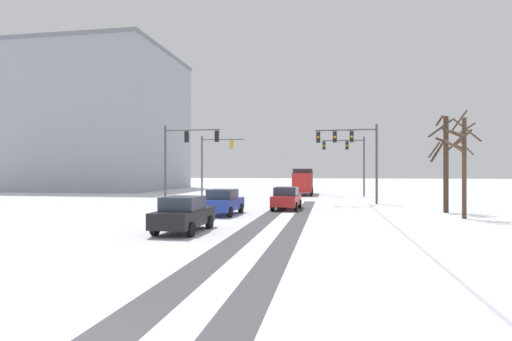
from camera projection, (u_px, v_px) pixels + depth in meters
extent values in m
cube|color=#4C4C51|center=(295.00, 226.00, 20.76)|extent=(0.96, 33.88, 0.01)
cube|color=#4C4C51|center=(257.00, 225.00, 21.09)|extent=(1.08, 33.88, 0.01)
cube|color=white|center=(449.00, 233.00, 18.05)|extent=(4.00, 33.88, 0.12)
cylinder|color=#47474C|center=(364.00, 166.00, 44.83)|extent=(0.18, 0.18, 6.50)
cylinder|color=#47474C|center=(343.00, 140.00, 45.19)|extent=(4.51, 0.18, 0.12)
cube|color=black|center=(347.00, 145.00, 45.12)|extent=(0.32, 0.24, 0.90)
sphere|color=black|center=(347.00, 143.00, 44.96)|extent=(0.20, 0.20, 0.20)
sphere|color=orange|center=(347.00, 145.00, 44.96)|extent=(0.20, 0.20, 0.20)
sphere|color=black|center=(347.00, 148.00, 44.96)|extent=(0.20, 0.20, 0.20)
cube|color=black|center=(324.00, 146.00, 45.52)|extent=(0.32, 0.24, 0.90)
sphere|color=black|center=(324.00, 143.00, 45.36)|extent=(0.20, 0.20, 0.20)
sphere|color=orange|center=(324.00, 146.00, 45.36)|extent=(0.20, 0.20, 0.20)
sphere|color=black|center=(324.00, 148.00, 45.36)|extent=(0.20, 0.20, 0.20)
cylinder|color=#47474C|center=(202.00, 166.00, 43.85)|extent=(0.18, 0.18, 6.50)
cylinder|color=#47474C|center=(223.00, 139.00, 43.54)|extent=(4.56, 0.29, 0.12)
cube|color=#B79319|center=(231.00, 144.00, 43.42)|extent=(0.33, 0.25, 0.90)
sphere|color=black|center=(232.00, 142.00, 43.58)|extent=(0.20, 0.20, 0.20)
sphere|color=orange|center=(232.00, 145.00, 43.58)|extent=(0.20, 0.20, 0.20)
sphere|color=black|center=(232.00, 147.00, 43.58)|extent=(0.20, 0.20, 0.20)
cylinder|color=#47474C|center=(165.00, 165.00, 34.00)|extent=(0.18, 0.18, 6.50)
cylinder|color=#47474C|center=(192.00, 130.00, 33.59)|extent=(4.63, 0.15, 0.12)
cube|color=black|center=(187.00, 137.00, 33.67)|extent=(0.32, 0.24, 0.90)
sphere|color=black|center=(187.00, 133.00, 33.83)|extent=(0.20, 0.20, 0.20)
sphere|color=orange|center=(187.00, 137.00, 33.83)|extent=(0.20, 0.20, 0.20)
sphere|color=black|center=(187.00, 141.00, 33.83)|extent=(0.20, 0.20, 0.20)
cube|color=black|center=(217.00, 136.00, 33.21)|extent=(0.32, 0.24, 0.90)
sphere|color=black|center=(217.00, 133.00, 33.37)|extent=(0.20, 0.20, 0.20)
sphere|color=orange|center=(217.00, 137.00, 33.37)|extent=(0.20, 0.20, 0.20)
sphere|color=black|center=(217.00, 140.00, 33.37)|extent=(0.20, 0.20, 0.20)
cylinder|color=#47474C|center=(377.00, 165.00, 33.01)|extent=(0.18, 0.18, 6.50)
cylinder|color=#47474C|center=(345.00, 130.00, 33.55)|extent=(4.87, 0.35, 0.12)
cube|color=black|center=(352.00, 137.00, 33.44)|extent=(0.33, 0.25, 0.90)
sphere|color=black|center=(352.00, 133.00, 33.29)|extent=(0.20, 0.20, 0.20)
sphere|color=orange|center=(352.00, 136.00, 33.29)|extent=(0.20, 0.20, 0.20)
sphere|color=black|center=(352.00, 140.00, 33.29)|extent=(0.20, 0.20, 0.20)
cube|color=black|center=(335.00, 137.00, 33.74)|extent=(0.33, 0.25, 0.90)
sphere|color=black|center=(335.00, 133.00, 33.58)|extent=(0.20, 0.20, 0.20)
sphere|color=orange|center=(335.00, 137.00, 33.58)|extent=(0.20, 0.20, 0.20)
sphere|color=black|center=(335.00, 140.00, 33.58)|extent=(0.20, 0.20, 0.20)
cube|color=black|center=(318.00, 137.00, 34.03)|extent=(0.33, 0.25, 0.90)
sphere|color=black|center=(318.00, 133.00, 33.88)|extent=(0.20, 0.20, 0.20)
sphere|color=orange|center=(318.00, 137.00, 33.88)|extent=(0.20, 0.20, 0.20)
sphere|color=black|center=(318.00, 141.00, 33.88)|extent=(0.20, 0.20, 0.20)
cube|color=red|center=(287.00, 200.00, 29.67)|extent=(1.86, 4.17, 0.70)
cube|color=#2D3847|center=(286.00, 191.00, 29.53)|extent=(1.64, 1.96, 0.60)
cylinder|color=black|center=(278.00, 203.00, 31.09)|extent=(0.25, 0.65, 0.64)
cylinder|color=black|center=(300.00, 204.00, 30.74)|extent=(0.25, 0.65, 0.64)
cylinder|color=black|center=(272.00, 206.00, 28.61)|extent=(0.25, 0.65, 0.64)
cylinder|color=black|center=(296.00, 207.00, 28.26)|extent=(0.25, 0.65, 0.64)
cube|color=#233899|center=(223.00, 204.00, 26.02)|extent=(1.89, 4.18, 0.70)
cube|color=#2D3847|center=(223.00, 194.00, 25.87)|extent=(1.65, 1.97, 0.60)
cylinder|color=black|center=(217.00, 208.00, 27.44)|extent=(0.25, 0.65, 0.64)
cylinder|color=black|center=(241.00, 208.00, 27.08)|extent=(0.25, 0.65, 0.64)
cylinder|color=black|center=(204.00, 211.00, 24.96)|extent=(0.25, 0.65, 0.64)
cylinder|color=black|center=(230.00, 212.00, 24.60)|extent=(0.25, 0.65, 0.64)
cube|color=black|center=(184.00, 217.00, 18.74)|extent=(1.80, 4.14, 0.70)
cube|color=#2D3847|center=(183.00, 203.00, 18.60)|extent=(1.61, 1.94, 0.60)
cylinder|color=black|center=(178.00, 221.00, 20.15)|extent=(0.24, 0.65, 0.64)
cylinder|color=black|center=(210.00, 222.00, 19.83)|extent=(0.24, 0.65, 0.64)
cylinder|color=black|center=(155.00, 228.00, 17.66)|extent=(0.24, 0.65, 0.64)
cylinder|color=black|center=(191.00, 229.00, 17.34)|extent=(0.24, 0.65, 0.64)
cube|color=red|center=(302.00, 183.00, 45.29)|extent=(2.16, 2.26, 2.10)
cube|color=#333338|center=(303.00, 180.00, 48.95)|extent=(2.34, 5.26, 2.60)
cylinder|color=black|center=(311.00, 192.00, 45.57)|extent=(0.30, 0.85, 0.84)
cylinder|color=black|center=(293.00, 192.00, 45.87)|extent=(0.30, 0.85, 0.84)
cylinder|color=black|center=(312.00, 190.00, 50.21)|extent=(0.30, 0.85, 0.84)
cylinder|color=black|center=(295.00, 190.00, 50.51)|extent=(0.30, 0.85, 0.84)
cylinder|color=#4C3828|center=(464.00, 168.00, 23.95)|extent=(0.25, 0.25, 5.86)
cylinder|color=#4C3828|center=(468.00, 128.00, 24.21)|extent=(0.74, 0.67, 0.57)
cylinder|color=#4C3828|center=(467.00, 130.00, 23.25)|extent=(1.54, 0.27, 1.41)
cylinder|color=#4C3828|center=(454.00, 146.00, 23.80)|extent=(0.65, 1.39, 0.80)
cylinder|color=#4C3828|center=(459.00, 121.00, 24.47)|extent=(1.11, 0.43, 1.41)
cylinder|color=#4C3828|center=(459.00, 134.00, 23.77)|extent=(0.62, 0.82, 0.48)
cylinder|color=#4C3828|center=(463.00, 138.00, 24.40)|extent=(1.05, 0.26, 1.06)
cylinder|color=#4C3828|center=(466.00, 147.00, 23.56)|extent=(0.85, 0.11, 0.93)
cylinder|color=#423023|center=(446.00, 164.00, 27.41)|extent=(0.33, 0.33, 6.40)
cylinder|color=#423023|center=(449.00, 143.00, 26.60)|extent=(1.71, 0.20, 0.86)
cylinder|color=#423023|center=(453.00, 133.00, 26.69)|extent=(1.49, 0.60, 0.69)
cylinder|color=#423023|center=(455.00, 143.00, 27.60)|extent=(0.78, 1.47, 1.03)
cylinder|color=#423023|center=(440.00, 121.00, 27.74)|extent=(0.72, 0.82, 0.79)
cylinder|color=#423023|center=(437.00, 151.00, 27.97)|extent=(1.20, 1.02, 1.52)
cylinder|color=#423023|center=(434.00, 150.00, 27.99)|extent=(1.09, 1.36, 1.15)
cylinder|color=#423023|center=(440.00, 128.00, 28.22)|extent=(1.69, 0.47, 1.27)
cube|color=#9399A3|center=(98.00, 124.00, 62.37)|extent=(22.19, 20.43, 19.83)
cube|color=slate|center=(98.00, 56.00, 62.37)|extent=(22.49, 20.73, 0.50)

